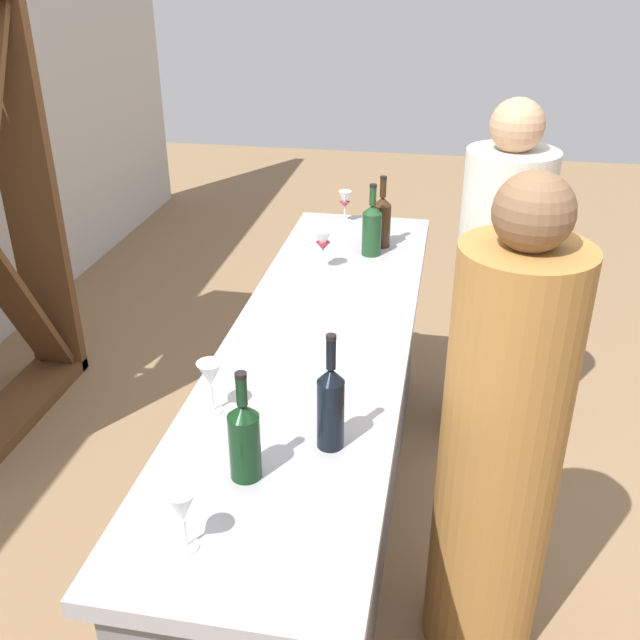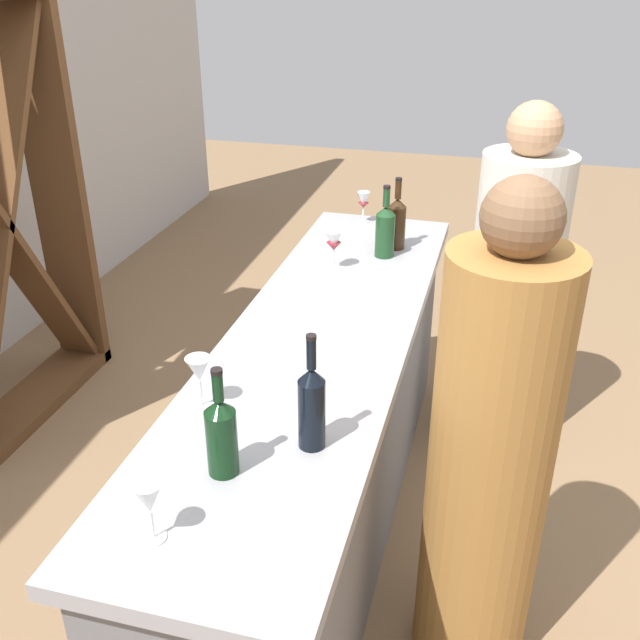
# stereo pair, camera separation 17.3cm
# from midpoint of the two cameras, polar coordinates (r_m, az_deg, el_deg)

# --- Properties ---
(ground_plane) EXTENTS (12.00, 12.00, 0.00)m
(ground_plane) POSITION_cam_midpoint_polar(r_m,az_deg,el_deg) (3.06, 1.69, -16.16)
(ground_plane) COLOR #846647
(bar_counter) EXTENTS (2.48, 0.63, 0.91)m
(bar_counter) POSITION_cam_midpoint_polar(r_m,az_deg,el_deg) (2.77, 1.82, -9.26)
(bar_counter) COLOR slate
(bar_counter) RESTS_ON ground
(wine_bottle_leftmost_dark_green) EXTENTS (0.08, 0.08, 0.30)m
(wine_bottle_leftmost_dark_green) POSITION_cam_midpoint_polar(r_m,az_deg,el_deg) (1.84, -5.02, -8.94)
(wine_bottle_leftmost_dark_green) COLOR black
(wine_bottle_leftmost_dark_green) RESTS_ON bar_counter
(wine_bottle_second_left_near_black) EXTENTS (0.07, 0.07, 0.34)m
(wine_bottle_second_left_near_black) POSITION_cam_midpoint_polar(r_m,az_deg,el_deg) (1.92, 1.95, -6.73)
(wine_bottle_second_left_near_black) COLOR black
(wine_bottle_second_left_near_black) RESTS_ON bar_counter
(wine_bottle_center_olive_green) EXTENTS (0.08, 0.08, 0.31)m
(wine_bottle_center_olive_green) POSITION_cam_midpoint_polar(r_m,az_deg,el_deg) (3.13, 6.70, 6.98)
(wine_bottle_center_olive_green) COLOR #193D1E
(wine_bottle_center_olive_green) RESTS_ON bar_counter
(wine_bottle_second_right_amber_brown) EXTENTS (0.08, 0.08, 0.32)m
(wine_bottle_second_right_amber_brown) POSITION_cam_midpoint_polar(r_m,az_deg,el_deg) (3.23, 7.56, 7.58)
(wine_bottle_second_right_amber_brown) COLOR #331E0F
(wine_bottle_second_right_amber_brown) RESTS_ON bar_counter
(wine_glass_near_left) EXTENTS (0.06, 0.06, 0.15)m
(wine_glass_near_left) POSITION_cam_midpoint_polar(r_m,az_deg,el_deg) (3.53, 4.84, 9.17)
(wine_glass_near_left) COLOR white
(wine_glass_near_left) RESTS_ON bar_counter
(wine_glass_near_center) EXTENTS (0.07, 0.07, 0.16)m
(wine_glass_near_center) POSITION_cam_midpoint_polar(r_m,az_deg,el_deg) (2.99, 2.75, 6.01)
(wine_glass_near_center) COLOR white
(wine_glass_near_center) RESTS_ON bar_counter
(wine_glass_near_right) EXTENTS (0.07, 0.07, 0.16)m
(wine_glass_near_right) POSITION_cam_midpoint_polar(r_m,az_deg,el_deg) (1.68, -10.28, -13.75)
(wine_glass_near_right) COLOR white
(wine_glass_near_right) RESTS_ON bar_counter
(wine_glass_far_left) EXTENTS (0.07, 0.07, 0.16)m
(wine_glass_far_left) POSITION_cam_midpoint_polar(r_m,az_deg,el_deg) (2.09, -7.12, -4.01)
(wine_glass_far_left) COLOR white
(wine_glass_far_left) RESTS_ON bar_counter
(person_left_guest) EXTENTS (0.43, 0.43, 1.57)m
(person_left_guest) POSITION_cam_midpoint_polar(r_m,az_deg,el_deg) (3.32, 16.22, 1.52)
(person_left_guest) COLOR beige
(person_left_guest) RESTS_ON ground
(person_center_guest) EXTENTS (0.43, 0.43, 1.62)m
(person_center_guest) POSITION_cam_midpoint_polar(r_m,az_deg,el_deg) (2.26, 15.27, -10.92)
(person_center_guest) COLOR #9E6B33
(person_center_guest) RESTS_ON ground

